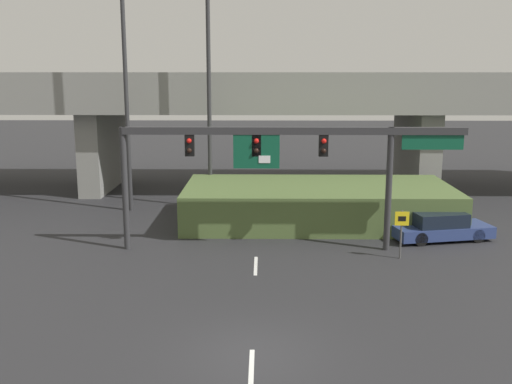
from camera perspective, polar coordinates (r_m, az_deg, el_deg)
name	(u,v)px	position (r m, az deg, el deg)	size (l,w,h in m)	color
ground_plane	(252,350)	(17.90, -0.37, -14.83)	(160.00, 160.00, 0.00)	#262628
lane_markings	(257,237)	(29.14, 0.09, -4.27)	(0.14, 28.76, 0.01)	silver
signal_gantry	(281,151)	(26.20, 2.43, 3.92)	(15.11, 0.44, 5.52)	#2D2D30
speed_limit_sign	(401,227)	(26.20, 13.69, -3.28)	(0.60, 0.11, 2.13)	#4C4C4C
highway_light_pole_near	(126,85)	(34.37, -12.29, 9.96)	(0.70, 0.36, 13.55)	#2D2D30
highway_light_pole_far	(209,87)	(34.41, -4.51, 9.98)	(0.70, 0.36, 13.30)	#2D2D30
overpass_bridge	(259,104)	(40.35, 0.30, 8.36)	(49.90, 9.73, 7.81)	gray
grass_embankment	(318,204)	(31.88, 5.92, -1.12)	(13.99, 6.67, 1.98)	#4C6033
parked_sedan_near_right	(440,227)	(29.83, 17.14, -3.17)	(4.94, 2.75, 1.36)	navy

